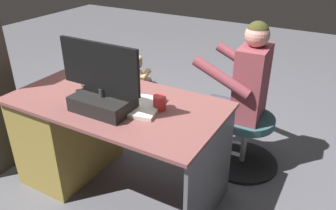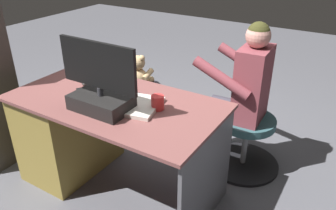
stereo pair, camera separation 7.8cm
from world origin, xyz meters
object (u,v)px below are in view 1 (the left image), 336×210
at_px(cup, 160,103).
at_px(visitor_chair, 245,139).
at_px(computer_mouse, 87,84).
at_px(person, 241,86).
at_px(teddy_bear, 136,73).
at_px(office_chair_teddy, 137,106).
at_px(desk, 78,130).
at_px(tv_remote, 87,90).
at_px(monitor, 102,91).
at_px(keyboard, 120,95).

distance_m(cup, visitor_chair, 0.94).
distance_m(computer_mouse, cup, 0.64).
bearing_deg(person, visitor_chair, 177.57).
bearing_deg(teddy_bear, office_chair_teddy, 90.00).
xyz_separation_m(desk, tv_remote, (-0.11, -0.03, 0.34)).
distance_m(teddy_bear, person, 0.99).
bearing_deg(desk, computer_mouse, -118.29).
bearing_deg(teddy_bear, tv_remote, 98.42).
xyz_separation_m(monitor, office_chair_teddy, (0.39, -0.91, -0.61)).
bearing_deg(teddy_bear, person, 176.92).
xyz_separation_m(computer_mouse, person, (-0.94, -0.63, -0.06)).
distance_m(desk, computer_mouse, 0.37).
bearing_deg(keyboard, person, -134.17).
distance_m(monitor, computer_mouse, 0.43).
relative_size(office_chair_teddy, teddy_bear, 1.77).
height_order(tv_remote, teddy_bear, teddy_bear).
bearing_deg(cup, visitor_chair, -118.99).
bearing_deg(monitor, visitor_chair, -127.95).
xyz_separation_m(monitor, computer_mouse, (0.34, -0.23, -0.11)).
height_order(monitor, keyboard, monitor).
distance_m(keyboard, computer_mouse, 0.30).
bearing_deg(computer_mouse, desk, 61.71).
xyz_separation_m(monitor, teddy_bear, (0.39, -0.92, -0.28)).
relative_size(desk, cup, 15.49).
xyz_separation_m(desk, teddy_bear, (-0.00, -0.78, 0.19)).
relative_size(desk, visitor_chair, 2.50).
relative_size(monitor, person, 0.47).
distance_m(monitor, visitor_chair, 1.25).
bearing_deg(desk, person, -143.61).
bearing_deg(computer_mouse, keyboard, 176.60).
distance_m(office_chair_teddy, person, 1.08).
height_order(computer_mouse, cup, cup).
bearing_deg(tv_remote, cup, -144.30).
relative_size(tv_remote, person, 0.13).
relative_size(desk, office_chair_teddy, 2.63).
bearing_deg(visitor_chair, keyboard, 42.36).
bearing_deg(cup, monitor, 31.72).
height_order(teddy_bear, person, person).
bearing_deg(office_chair_teddy, visitor_chair, 177.57).
bearing_deg(monitor, office_chair_teddy, -66.74).
height_order(desk, visitor_chair, desk).
bearing_deg(tv_remote, office_chair_teddy, -47.53).
bearing_deg(office_chair_teddy, person, 177.57).
relative_size(cup, person, 0.08).
distance_m(keyboard, teddy_bear, 0.80).
distance_m(keyboard, person, 0.91).
bearing_deg(keyboard, tv_remote, 11.58).
distance_m(computer_mouse, office_chair_teddy, 0.84).
relative_size(desk, computer_mouse, 14.90).
height_order(keyboard, visitor_chair, keyboard).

